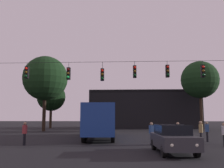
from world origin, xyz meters
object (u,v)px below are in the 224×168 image
at_px(tree_behind_building, 45,78).
at_px(tree_right_far, 200,80).
at_px(pedestrian_crossing_right, 207,130).
at_px(pedestrian_near_bus, 201,131).
at_px(pedestrian_crossing_center, 224,133).
at_px(car_near_right, 173,138).
at_px(tree_left_silhouette, 51,97).
at_px(pedestrian_trailing, 178,132).
at_px(city_bus, 100,118).
at_px(pedestrian_far_side, 25,132).
at_px(pedestrian_crossing_left, 151,132).

height_order(tree_behind_building, tree_right_far, tree_behind_building).
distance_m(pedestrian_crossing_right, pedestrian_near_bus, 1.95).
bearing_deg(pedestrian_near_bus, pedestrian_crossing_center, -58.32).
xyz_separation_m(car_near_right, tree_left_silhouette, (-15.51, 28.85, 4.61)).
bearing_deg(pedestrian_trailing, pedestrian_crossing_center, -26.24).
bearing_deg(pedestrian_crossing_right, pedestrian_near_bus, -120.24).
xyz_separation_m(city_bus, pedestrian_crossing_center, (8.89, -6.34, -0.98)).
bearing_deg(tree_left_silhouette, pedestrian_crossing_center, -52.91).
bearing_deg(city_bus, pedestrian_crossing_center, -35.48).
bearing_deg(tree_left_silhouette, pedestrian_trailing, -55.57).
bearing_deg(pedestrian_near_bus, tree_behind_building, 137.66).
relative_size(tree_left_silhouette, tree_right_far, 0.78).
bearing_deg(tree_right_far, tree_behind_building, -172.98).
distance_m(city_bus, car_near_right, 10.71).
height_order(pedestrian_near_bus, pedestrian_far_side, pedestrian_near_bus).
bearing_deg(pedestrian_crossing_left, pedestrian_far_side, -175.48).
xyz_separation_m(car_near_right, pedestrian_far_side, (-9.62, 3.37, 0.10)).
bearing_deg(tree_right_far, pedestrian_crossing_right, -105.38).
distance_m(pedestrian_far_side, tree_right_far, 27.19).
bearing_deg(pedestrian_trailing, car_near_right, -105.27).
distance_m(pedestrian_crossing_right, pedestrian_trailing, 3.35).
relative_size(pedestrian_crossing_left, pedestrian_crossing_center, 1.00).
relative_size(city_bus, pedestrian_trailing, 7.12).
xyz_separation_m(pedestrian_near_bus, tree_behind_building, (-16.69, 15.20, 6.38)).
relative_size(car_near_right, pedestrian_near_bus, 2.68).
bearing_deg(pedestrian_trailing, pedestrian_far_side, -174.26).
bearing_deg(pedestrian_crossing_left, pedestrian_near_bus, 10.76).
bearing_deg(pedestrian_crossing_left, tree_behind_building, 129.33).
bearing_deg(city_bus, tree_left_silhouette, 118.58).
xyz_separation_m(car_near_right, pedestrian_near_bus, (2.94, 4.77, 0.14)).
bearing_deg(city_bus, tree_behind_building, 129.96).
distance_m(pedestrian_trailing, tree_behind_building, 22.50).
distance_m(city_bus, tree_right_far, 19.57).
distance_m(city_bus, tree_left_silhouette, 22.38).
relative_size(pedestrian_crossing_left, pedestrian_far_side, 0.98).
bearing_deg(tree_behind_building, city_bus, -50.04).
relative_size(pedestrian_near_bus, tree_right_far, 0.16).
bearing_deg(pedestrian_crossing_center, pedestrian_crossing_right, 90.77).
height_order(car_near_right, pedestrian_crossing_right, pedestrian_crossing_right).
relative_size(pedestrian_crossing_right, pedestrian_far_side, 0.99).
bearing_deg(pedestrian_near_bus, tree_left_silhouette, 127.44).
bearing_deg(car_near_right, tree_behind_building, 124.55).
relative_size(pedestrian_crossing_left, pedestrian_trailing, 1.00).
relative_size(city_bus, tree_left_silhouette, 1.41).
bearing_deg(tree_behind_building, pedestrian_near_bus, -42.34).
bearing_deg(pedestrian_near_bus, tree_right_far, 73.09).
height_order(city_bus, pedestrian_trailing, city_bus).
bearing_deg(tree_left_silhouette, pedestrian_far_side, -76.99).
xyz_separation_m(car_near_right, pedestrian_crossing_center, (3.96, 3.11, 0.09)).
relative_size(car_near_right, pedestrian_crossing_right, 2.81).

